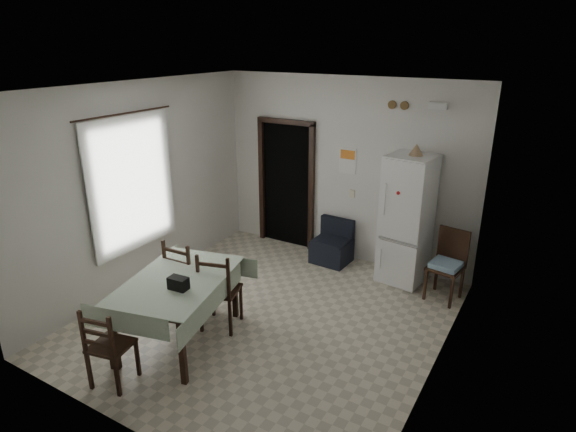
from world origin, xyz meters
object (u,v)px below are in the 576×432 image
Objects in this scene: dining_chair_far_left at (188,276)px; dining_chair_near_head at (111,345)px; dining_chair_far_right at (220,289)px; navy_seat at (332,242)px; fridge at (407,220)px; dining_table at (180,310)px; corner_chair at (446,266)px.

dining_chair_far_left is 1.15× the size of dining_chair_near_head.
dining_chair_far_right is 1.45m from dining_chair_near_head.
navy_seat is 0.66× the size of dining_chair_far_right.
dining_chair_far_right is at bearing -116.07° from fridge.
navy_seat is 2.93m from dining_table.
dining_chair_far_left reaches higher than corner_chair.
dining_chair_near_head is at bearing -108.97° from fridge.
navy_seat is 0.70× the size of corner_chair.
dining_table is 0.56m from dining_chair_far_right.
dining_chair_far_right is at bearing 173.02° from dining_chair_far_left.
navy_seat is at bearing 64.81° from dining_table.
fridge reaches higher than corner_chair.
navy_seat is at bearing -113.81° from dining_chair_far_left.
fridge is at bearing -134.07° from dining_chair_far_left.
navy_seat is 0.65× the size of dining_chair_far_left.
corner_chair is at bearing -5.98° from navy_seat.
fridge is 3.42m from dining_table.
corner_chair is 3.56m from dining_table.
corner_chair is (1.85, -0.28, 0.15)m from navy_seat.
fridge is 2.06× the size of dining_chair_near_head.
corner_chair is 0.63× the size of dining_table.
fridge reaches higher than navy_seat.
dining_table is at bearing -124.59° from corner_chair.
dining_table is (-2.45, -2.59, -0.08)m from corner_chair.
fridge is at bearing -139.53° from dining_chair_far_right.
dining_chair_near_head reaches higher than navy_seat.
dining_table is at bearing 49.99° from dining_chair_far_right.
dining_chair_far_left is at bearing 108.35° from dining_table.
dining_chair_far_right is 1.13× the size of dining_chair_near_head.
dining_chair_far_right is (-0.38, -2.37, 0.17)m from navy_seat.
fridge is 0.86m from corner_chair.
dining_chair_far_left is 0.56m from dining_chair_far_right.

